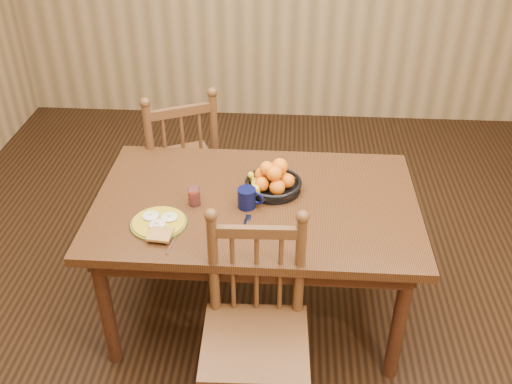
# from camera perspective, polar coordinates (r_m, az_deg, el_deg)

# --- Properties ---
(room) EXTENTS (4.52, 5.02, 2.72)m
(room) POSITION_cam_1_polar(r_m,az_deg,el_deg) (2.53, 0.00, 10.38)
(room) COLOR black
(room) RESTS_ON ground
(dining_table) EXTENTS (1.60, 1.00, 0.75)m
(dining_table) POSITION_cam_1_polar(r_m,az_deg,el_deg) (2.88, 0.00, -2.23)
(dining_table) COLOR black
(dining_table) RESTS_ON ground
(chair_far) EXTENTS (0.61, 0.60, 1.03)m
(chair_far) POSITION_cam_1_polar(r_m,az_deg,el_deg) (3.62, -7.68, 2.66)
(chair_far) COLOR #462A15
(chair_far) RESTS_ON ground
(chair_near) EXTENTS (0.47, 0.45, 1.00)m
(chair_near) POSITION_cam_1_polar(r_m,az_deg,el_deg) (2.53, -0.06, -13.91)
(chair_near) COLOR #462A15
(chair_near) RESTS_ON ground
(breakfast_plate) EXTENTS (0.26, 0.29, 0.04)m
(breakfast_plate) POSITION_cam_1_polar(r_m,az_deg,el_deg) (2.69, -9.69, -3.08)
(breakfast_plate) COLOR #59601E
(breakfast_plate) RESTS_ON dining_table
(fork) EXTENTS (0.03, 0.18, 0.00)m
(fork) POSITION_cam_1_polar(r_m,az_deg,el_deg) (2.66, -1.05, -3.31)
(fork) COLOR silver
(fork) RESTS_ON dining_table
(spoon) EXTENTS (0.04, 0.16, 0.01)m
(spoon) POSITION_cam_1_polar(r_m,az_deg,el_deg) (2.61, -8.46, -4.58)
(spoon) COLOR silver
(spoon) RESTS_ON dining_table
(coffee_mug) EXTENTS (0.13, 0.09, 0.10)m
(coffee_mug) POSITION_cam_1_polar(r_m,az_deg,el_deg) (2.75, -0.84, -0.58)
(coffee_mug) COLOR black
(coffee_mug) RESTS_ON dining_table
(juice_glass) EXTENTS (0.06, 0.06, 0.09)m
(juice_glass) POSITION_cam_1_polar(r_m,az_deg,el_deg) (2.79, -6.19, -0.48)
(juice_glass) COLOR silver
(juice_glass) RESTS_ON dining_table
(fruit_bowl) EXTENTS (0.29, 0.29, 0.17)m
(fruit_bowl) POSITION_cam_1_polar(r_m,az_deg,el_deg) (2.88, 1.70, 1.17)
(fruit_bowl) COLOR black
(fruit_bowl) RESTS_ON dining_table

